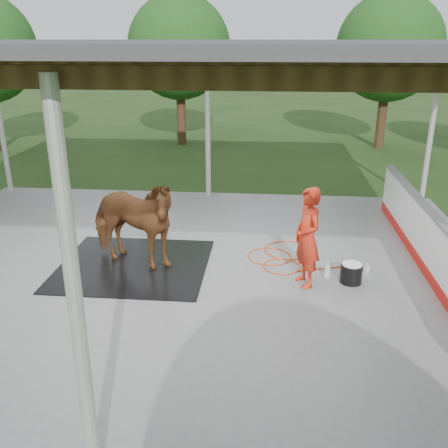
# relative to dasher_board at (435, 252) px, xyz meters

# --- Properties ---
(ground) EXTENTS (100.00, 100.00, 0.00)m
(ground) POSITION_rel_dasher_board_xyz_m (-4.60, 0.00, -0.59)
(ground) COLOR #1E3814
(concrete_slab) EXTENTS (12.00, 10.00, 0.05)m
(concrete_slab) POSITION_rel_dasher_board_xyz_m (-4.60, 0.00, -0.57)
(concrete_slab) COLOR slate
(concrete_slab) RESTS_ON ground
(pavilion_structure) EXTENTS (12.60, 10.60, 4.05)m
(pavilion_structure) POSITION_rel_dasher_board_xyz_m (-4.60, -0.00, 3.37)
(pavilion_structure) COLOR beige
(pavilion_structure) RESTS_ON ground
(dasher_board) EXTENTS (0.16, 8.00, 1.15)m
(dasher_board) POSITION_rel_dasher_board_xyz_m (0.00, 0.00, 0.00)
(dasher_board) COLOR red
(dasher_board) RESTS_ON concrete_slab
(tree_belt) EXTENTS (28.00, 28.00, 5.80)m
(tree_belt) POSITION_rel_dasher_board_xyz_m (-4.30, 0.90, 3.20)
(tree_belt) COLOR #382314
(tree_belt) RESTS_ON ground
(rubber_mat) EXTENTS (2.80, 2.62, 0.02)m
(rubber_mat) POSITION_rel_dasher_board_xyz_m (-5.48, 0.10, -0.53)
(rubber_mat) COLOR black
(rubber_mat) RESTS_ON concrete_slab
(horse) EXTENTS (2.26, 1.63, 1.74)m
(horse) POSITION_rel_dasher_board_xyz_m (-5.48, 0.10, 0.35)
(horse) COLOR brown
(horse) RESTS_ON rubber_mat
(handler) EXTENTS (0.63, 0.76, 1.77)m
(handler) POSITION_rel_dasher_board_xyz_m (-2.27, -0.37, 0.34)
(handler) COLOR red
(handler) RESTS_ON concrete_slab
(wash_bucket) EXTENTS (0.39, 0.39, 0.36)m
(wash_bucket) POSITION_rel_dasher_board_xyz_m (-1.45, -0.23, -0.36)
(wash_bucket) COLOR black
(wash_bucket) RESTS_ON concrete_slab
(soap_bottle_a) EXTENTS (0.16, 0.16, 0.32)m
(soap_bottle_a) POSITION_rel_dasher_board_xyz_m (-1.86, -0.10, -0.38)
(soap_bottle_a) COLOR silver
(soap_bottle_a) RESTS_ON concrete_slab
(soap_bottle_b) EXTENTS (0.11, 0.11, 0.18)m
(soap_bottle_b) POSITION_rel_dasher_board_xyz_m (-1.09, 0.21, -0.45)
(soap_bottle_b) COLOR #338CD8
(soap_bottle_b) RESTS_ON concrete_slab
(hose_coil) EXTENTS (2.21, 1.64, 0.02)m
(hose_coil) POSITION_rel_dasher_board_xyz_m (-2.67, 0.78, -0.53)
(hose_coil) COLOR #C3470D
(hose_coil) RESTS_ON concrete_slab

